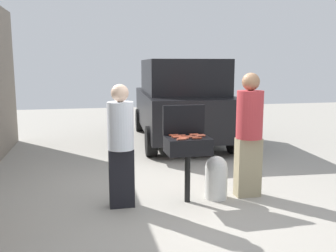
{
  "coord_description": "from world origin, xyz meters",
  "views": [
    {
      "loc": [
        -1.34,
        -4.87,
        1.89
      ],
      "look_at": [
        -0.17,
        0.47,
        1.0
      ],
      "focal_mm": 40.03,
      "sensor_mm": 36.0,
      "label": 1
    }
  ],
  "objects_px": {
    "hot_dog_10": "(193,137)",
    "hot_dog_5": "(194,135)",
    "hot_dog_0": "(181,136)",
    "hot_dog_1": "(176,136)",
    "hot_dog_3": "(184,138)",
    "parked_minivan": "(181,100)",
    "hot_dog_6": "(201,136)",
    "hot_dog_12": "(174,135)",
    "hot_dog_2": "(199,135)",
    "hot_dog_11": "(194,134)",
    "hot_dog_8": "(197,138)",
    "hot_dog_7": "(182,139)",
    "hot_dog_9": "(178,137)",
    "hot_dog_13": "(187,136)",
    "bbq_grill": "(188,148)",
    "person_left": "(121,141)",
    "hot_dog_4": "(184,137)",
    "propane_tank": "(216,176)",
    "person_right": "(249,130)"
  },
  "relations": [
    {
      "from": "hot_dog_10",
      "to": "hot_dog_5",
      "type": "bearing_deg",
      "value": 66.55
    },
    {
      "from": "hot_dog_0",
      "to": "hot_dog_1",
      "type": "relative_size",
      "value": 1.0
    },
    {
      "from": "hot_dog_3",
      "to": "parked_minivan",
      "type": "xyz_separation_m",
      "value": [
        1.04,
        4.26,
        0.1
      ]
    },
    {
      "from": "hot_dog_6",
      "to": "hot_dog_12",
      "type": "relative_size",
      "value": 1.0
    },
    {
      "from": "hot_dog_2",
      "to": "hot_dog_11",
      "type": "xyz_separation_m",
      "value": [
        -0.06,
        0.07,
        0.0
      ]
    },
    {
      "from": "hot_dog_8",
      "to": "parked_minivan",
      "type": "relative_size",
      "value": 0.03
    },
    {
      "from": "hot_dog_5",
      "to": "parked_minivan",
      "type": "xyz_separation_m",
      "value": [
        0.84,
        4.04,
        0.1
      ]
    },
    {
      "from": "hot_dog_7",
      "to": "hot_dog_9",
      "type": "distance_m",
      "value": 0.14
    },
    {
      "from": "hot_dog_0",
      "to": "hot_dog_13",
      "type": "height_order",
      "value": "same"
    },
    {
      "from": "bbq_grill",
      "to": "hot_dog_2",
      "type": "xyz_separation_m",
      "value": [
        0.18,
        0.06,
        0.16
      ]
    },
    {
      "from": "person_left",
      "to": "hot_dog_8",
      "type": "bearing_deg",
      "value": -5.32
    },
    {
      "from": "bbq_grill",
      "to": "hot_dog_11",
      "type": "height_order",
      "value": "hot_dog_11"
    },
    {
      "from": "hot_dog_2",
      "to": "hot_dog_6",
      "type": "relative_size",
      "value": 1.0
    },
    {
      "from": "bbq_grill",
      "to": "hot_dog_9",
      "type": "distance_m",
      "value": 0.22
    },
    {
      "from": "hot_dog_8",
      "to": "hot_dog_9",
      "type": "distance_m",
      "value": 0.26
    },
    {
      "from": "hot_dog_4",
      "to": "hot_dog_0",
      "type": "bearing_deg",
      "value": 91.15
    },
    {
      "from": "hot_dog_2",
      "to": "hot_dog_13",
      "type": "distance_m",
      "value": 0.2
    },
    {
      "from": "hot_dog_8",
      "to": "hot_dog_10",
      "type": "height_order",
      "value": "same"
    },
    {
      "from": "bbq_grill",
      "to": "hot_dog_11",
      "type": "bearing_deg",
      "value": 47.06
    },
    {
      "from": "hot_dog_8",
      "to": "hot_dog_11",
      "type": "height_order",
      "value": "same"
    },
    {
      "from": "bbq_grill",
      "to": "person_left",
      "type": "height_order",
      "value": "person_left"
    },
    {
      "from": "person_left",
      "to": "parked_minivan",
      "type": "bearing_deg",
      "value": 68.81
    },
    {
      "from": "hot_dog_2",
      "to": "person_left",
      "type": "xyz_separation_m",
      "value": [
        -1.09,
        -0.04,
        -0.03
      ]
    },
    {
      "from": "hot_dog_4",
      "to": "hot_dog_10",
      "type": "height_order",
      "value": "same"
    },
    {
      "from": "bbq_grill",
      "to": "propane_tank",
      "type": "xyz_separation_m",
      "value": [
        0.44,
        0.05,
        -0.45
      ]
    },
    {
      "from": "hot_dog_2",
      "to": "hot_dog_11",
      "type": "bearing_deg",
      "value": 130.85
    },
    {
      "from": "hot_dog_7",
      "to": "hot_dog_13",
      "type": "relative_size",
      "value": 1.0
    },
    {
      "from": "hot_dog_1",
      "to": "hot_dog_6",
      "type": "relative_size",
      "value": 1.0
    },
    {
      "from": "hot_dog_9",
      "to": "person_right",
      "type": "height_order",
      "value": "person_right"
    },
    {
      "from": "hot_dog_10",
      "to": "person_left",
      "type": "bearing_deg",
      "value": 176.43
    },
    {
      "from": "hot_dog_0",
      "to": "hot_dog_6",
      "type": "distance_m",
      "value": 0.28
    },
    {
      "from": "hot_dog_2",
      "to": "parked_minivan",
      "type": "xyz_separation_m",
      "value": [
        0.78,
        4.08,
        0.1
      ]
    },
    {
      "from": "propane_tank",
      "to": "hot_dog_0",
      "type": "bearing_deg",
      "value": 175.83
    },
    {
      "from": "hot_dog_12",
      "to": "hot_dog_11",
      "type": "bearing_deg",
      "value": -2.11
    },
    {
      "from": "hot_dog_3",
      "to": "hot_dog_4",
      "type": "distance_m",
      "value": 0.06
    },
    {
      "from": "hot_dog_13",
      "to": "person_left",
      "type": "distance_m",
      "value": 0.9
    },
    {
      "from": "hot_dog_6",
      "to": "bbq_grill",
      "type": "bearing_deg",
      "value": -177.22
    },
    {
      "from": "bbq_grill",
      "to": "hot_dog_1",
      "type": "bearing_deg",
      "value": 163.42
    },
    {
      "from": "hot_dog_7",
      "to": "propane_tank",
      "type": "distance_m",
      "value": 0.86
    },
    {
      "from": "hot_dog_2",
      "to": "person_right",
      "type": "height_order",
      "value": "person_right"
    },
    {
      "from": "hot_dog_9",
      "to": "person_right",
      "type": "distance_m",
      "value": 1.07
    },
    {
      "from": "hot_dog_2",
      "to": "hot_dog_4",
      "type": "bearing_deg",
      "value": -154.94
    },
    {
      "from": "hot_dog_7",
      "to": "hot_dog_0",
      "type": "bearing_deg",
      "value": 78.03
    },
    {
      "from": "hot_dog_8",
      "to": "person_left",
      "type": "bearing_deg",
      "value": 171.49
    },
    {
      "from": "hot_dog_7",
      "to": "hot_dog_5",
      "type": "bearing_deg",
      "value": 46.26
    },
    {
      "from": "hot_dog_3",
      "to": "bbq_grill",
      "type": "bearing_deg",
      "value": 54.13
    },
    {
      "from": "hot_dog_11",
      "to": "hot_dog_10",
      "type": "bearing_deg",
      "value": -109.58
    },
    {
      "from": "hot_dog_8",
      "to": "hot_dog_9",
      "type": "relative_size",
      "value": 1.0
    },
    {
      "from": "hot_dog_5",
      "to": "hot_dog_8",
      "type": "relative_size",
      "value": 1.0
    },
    {
      "from": "hot_dog_6",
      "to": "hot_dog_9",
      "type": "distance_m",
      "value": 0.34
    }
  ]
}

